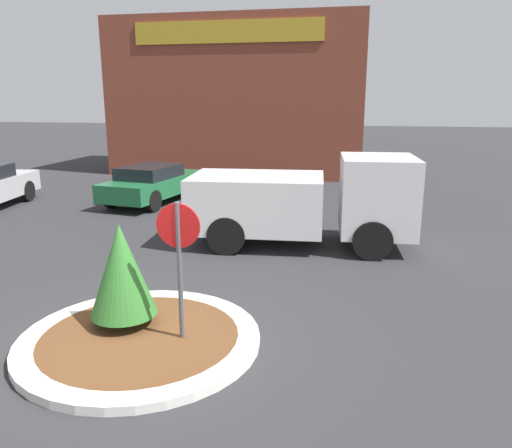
# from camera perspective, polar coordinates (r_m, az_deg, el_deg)

# --- Properties ---
(ground_plane) EXTENTS (120.00, 120.00, 0.00)m
(ground_plane) POSITION_cam_1_polar(r_m,az_deg,el_deg) (7.64, -13.06, -13.13)
(ground_plane) COLOR #2D2D30
(traffic_island) EXTENTS (3.48, 3.48, 0.13)m
(traffic_island) POSITION_cam_1_polar(r_m,az_deg,el_deg) (7.61, -13.09, -12.70)
(traffic_island) COLOR silver
(traffic_island) RESTS_ON ground_plane
(stop_sign) EXTENTS (0.62, 0.07, 2.11)m
(stop_sign) POSITION_cam_1_polar(r_m,az_deg,el_deg) (6.93, -8.79, -2.92)
(stop_sign) COLOR #4C4C51
(stop_sign) RESTS_ON ground_plane
(island_shrub) EXTENTS (0.99, 0.99, 1.56)m
(island_shrub) POSITION_cam_1_polar(r_m,az_deg,el_deg) (7.66, -15.12, -5.08)
(island_shrub) COLOR brown
(island_shrub) RESTS_ON traffic_island
(utility_truck) EXTENTS (5.37, 2.51, 2.16)m
(utility_truck) POSITION_cam_1_polar(r_m,az_deg,el_deg) (11.90, 5.66, 2.72)
(utility_truck) COLOR silver
(utility_truck) RESTS_ON ground_plane
(storefront_building) EXTENTS (11.46, 6.07, 6.92)m
(storefront_building) POSITION_cam_1_polar(r_m,az_deg,el_deg) (24.79, -1.44, 14.22)
(storefront_building) COLOR brown
(storefront_building) RESTS_ON ground_plane
(parked_sedan_green) EXTENTS (2.35, 4.44, 1.27)m
(parked_sedan_green) POSITION_cam_1_polar(r_m,az_deg,el_deg) (17.27, -11.70, 4.63)
(parked_sedan_green) COLOR #1E6638
(parked_sedan_green) RESTS_ON ground_plane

